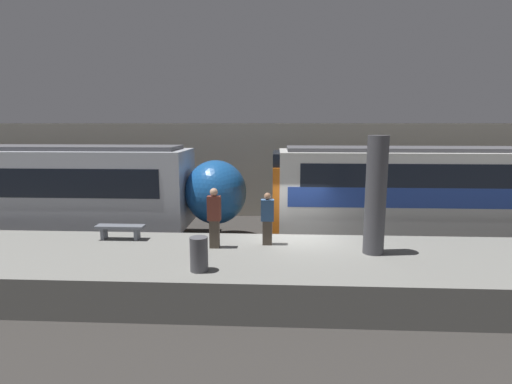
{
  "coord_description": "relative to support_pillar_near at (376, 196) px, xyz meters",
  "views": [
    {
      "loc": [
        -0.6,
        -12.66,
        4.58
      ],
      "look_at": [
        -1.32,
        1.11,
        2.23
      ],
      "focal_mm": 28.0,
      "sensor_mm": 36.0,
      "label": 1
    }
  ],
  "objects": [
    {
      "name": "person_walking",
      "position": [
        -2.97,
        0.64,
        -0.81
      ],
      "size": [
        0.38,
        0.24,
        1.57
      ],
      "color": "#473D33",
      "rests_on": "platform"
    },
    {
      "name": "ground_plane",
      "position": [
        -2.1,
        1.8,
        -2.66
      ],
      "size": [
        120.0,
        120.0,
        0.0
      ],
      "primitive_type": "plane",
      "color": "#33302D"
    },
    {
      "name": "station_rear_barrier",
      "position": [
        -2.1,
        8.81,
        -0.35
      ],
      "size": [
        50.0,
        0.15,
        4.62
      ],
      "color": "#B2AD9E",
      "rests_on": "ground"
    },
    {
      "name": "trash_bin",
      "position": [
        -4.59,
        -1.61,
        -1.21
      ],
      "size": [
        0.44,
        0.44,
        0.85
      ],
      "color": "#4C4C51",
      "rests_on": "platform"
    },
    {
      "name": "platform_bench",
      "position": [
        -7.56,
        0.94,
        -1.29
      ],
      "size": [
        1.5,
        0.4,
        0.45
      ],
      "color": "slate",
      "rests_on": "platform"
    },
    {
      "name": "support_pillar_near",
      "position": [
        0.0,
        0.0,
        0.0
      ],
      "size": [
        0.57,
        0.57,
        3.26
      ],
      "color": "#47474C",
      "rests_on": "platform"
    },
    {
      "name": "person_waiting",
      "position": [
        -4.49,
        0.26,
        -0.7
      ],
      "size": [
        0.38,
        0.24,
        1.76
      ],
      "color": "#473D33",
      "rests_on": "platform"
    },
    {
      "name": "platform",
      "position": [
        -2.1,
        -0.3,
        -2.14
      ],
      "size": [
        40.0,
        4.19,
        1.03
      ],
      "color": "slate",
      "rests_on": "ground"
    },
    {
      "name": "train_boxy",
      "position": [
        4.49,
        4.56,
        -0.75
      ],
      "size": [
        14.78,
        2.83,
        3.72
      ],
      "color": "black",
      "rests_on": "ground"
    }
  ]
}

